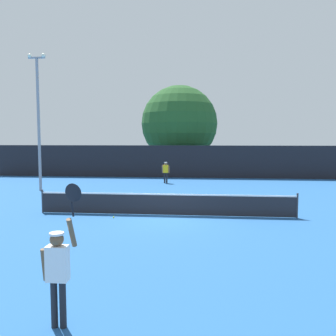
% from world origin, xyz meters
% --- Properties ---
extents(ground_plane, '(120.00, 120.00, 0.00)m').
position_xyz_m(ground_plane, '(0.00, 0.00, 0.00)').
color(ground_plane, '#235693').
extents(tennis_net, '(11.40, 0.08, 1.07)m').
position_xyz_m(tennis_net, '(0.00, 0.00, 0.51)').
color(tennis_net, '#232328').
rests_on(tennis_net, ground).
extents(perimeter_fence, '(34.25, 0.12, 2.81)m').
position_xyz_m(perimeter_fence, '(0.00, 15.04, 1.41)').
color(perimeter_fence, black).
rests_on(perimeter_fence, ground).
extents(player_serving, '(0.67, 0.40, 2.59)m').
position_xyz_m(player_serving, '(-0.94, -9.29, 1.15)').
color(player_serving, white).
rests_on(player_serving, ground).
extents(player_receiving, '(0.57, 0.24, 1.61)m').
position_xyz_m(player_receiving, '(-1.14, 11.15, 0.98)').
color(player_receiving, yellow).
rests_on(player_receiving, ground).
extents(tennis_ball, '(0.07, 0.07, 0.07)m').
position_xyz_m(tennis_ball, '(-2.15, -0.76, 0.03)').
color(tennis_ball, '#CCE033').
rests_on(tennis_ball, ground).
extents(light_pole, '(1.18, 0.28, 8.80)m').
position_xyz_m(light_pole, '(-8.92, 6.58, 4.97)').
color(light_pole, gray).
rests_on(light_pole, ground).
extents(large_tree, '(7.63, 7.63, 8.73)m').
position_xyz_m(large_tree, '(-0.68, 20.12, 4.90)').
color(large_tree, brown).
rests_on(large_tree, ground).
extents(parked_car_near, '(2.28, 4.36, 1.69)m').
position_xyz_m(parked_car_near, '(1.51, 20.27, 0.78)').
color(parked_car_near, '#B7B7BC').
rests_on(parked_car_near, ground).
extents(parked_car_mid, '(1.92, 4.20, 1.69)m').
position_xyz_m(parked_car_mid, '(9.64, 23.43, 0.78)').
color(parked_car_mid, '#B7B7BC').
rests_on(parked_car_mid, ground).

